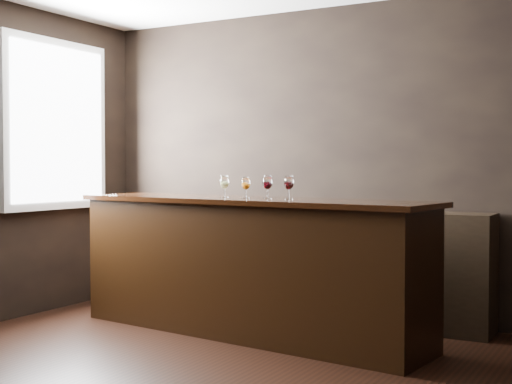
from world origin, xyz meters
The scene contains 9 objects.
ground centered at (0.00, 0.00, 0.00)m, with size 5.00×5.00×0.00m, color black.
room_shell centered at (-0.23, 0.11, 1.81)m, with size 5.02×4.52×2.81m.
bar_counter centered at (-0.38, 1.19, 0.53)m, with size 3.03×0.66×1.06m, color black.
bar_top centered at (-0.38, 1.19, 1.08)m, with size 3.13×0.73×0.04m, color black.
back_bar_shelf centered at (0.02, 2.03, 0.49)m, with size 2.71×0.40×0.98m, color black.
glass_white centered at (-0.62, 1.22, 1.22)m, with size 0.08×0.08×0.18m.
glass_amber centered at (-0.40, 1.19, 1.21)m, with size 0.07×0.07×0.17m.
glass_red_a centered at (-0.19, 1.16, 1.22)m, with size 0.08×0.08×0.18m.
glass_red_b centered at (0.00, 1.16, 1.22)m, with size 0.08×0.08×0.18m.
Camera 1 is at (2.45, -3.75, 1.35)m, focal length 50.00 mm.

